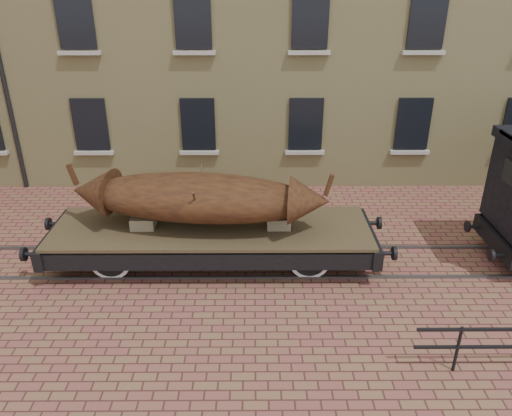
{
  "coord_description": "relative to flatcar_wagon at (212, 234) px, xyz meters",
  "views": [
    {
      "loc": [
        -0.7,
        -10.84,
        6.72
      ],
      "look_at": [
        -0.64,
        0.5,
        1.3
      ],
      "focal_mm": 35.0,
      "sensor_mm": 36.0,
      "label": 1
    }
  ],
  "objects": [
    {
      "name": "ground",
      "position": [
        1.74,
        0.0,
        -0.82
      ],
      "size": [
        90.0,
        90.0,
        0.0
      ],
      "primitive_type": "plane",
      "color": "brown"
    },
    {
      "name": "rail_track",
      "position": [
        1.74,
        0.0,
        -0.79
      ],
      "size": [
        30.0,
        1.52,
        0.06
      ],
      "color": "#59595E",
      "rests_on": "ground"
    },
    {
      "name": "flatcar_wagon",
      "position": [
        0.0,
        0.0,
        0.0
      ],
      "size": [
        8.76,
        2.38,
        1.32
      ],
      "color": "#493C29",
      "rests_on": "ground"
    },
    {
      "name": "iron_boat",
      "position": [
        -0.27,
        0.0,
        1.0
      ],
      "size": [
        6.32,
        2.33,
        1.53
      ],
      "color": "#4F2D14",
      "rests_on": "flatcar_wagon"
    }
  ]
}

